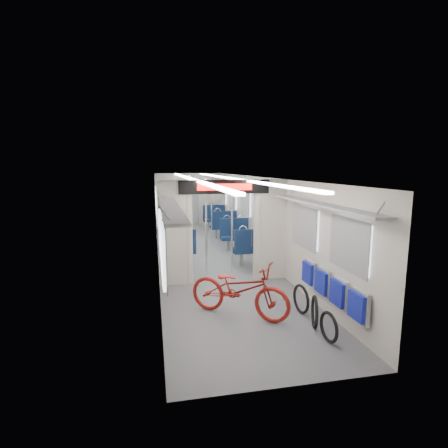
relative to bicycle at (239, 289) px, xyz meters
name	(u,v)px	position (x,y,z in m)	size (l,w,h in m)	color
carriage	(211,207)	(0.12, 3.66, 1.02)	(12.00, 12.02, 2.31)	#515456
bicycle	(239,289)	(0.00, 0.00, 0.00)	(0.64, 1.84, 0.97)	maroon
flip_bench	(330,287)	(1.47, -0.47, 0.10)	(0.12, 2.07, 0.47)	gray
bike_hoop_a	(329,329)	(1.08, -1.17, -0.27)	(0.47, 0.47, 0.05)	black
bike_hoop_b	(315,313)	(1.09, -0.69, -0.24)	(0.54, 0.54, 0.05)	black
bike_hoop_c	(301,300)	(1.11, -0.11, -0.24)	(0.53, 0.53, 0.05)	black
seat_bay_near_left	(176,239)	(-0.82, 4.18, 0.06)	(0.91, 2.08, 1.10)	#0D1D3A
seat_bay_near_right	(242,239)	(1.05, 3.89, 0.06)	(0.91, 2.08, 1.10)	#0D1D3A
seat_bay_far_left	(171,223)	(-0.82, 7.25, 0.04)	(0.88, 1.94, 1.06)	#0D1D3A
seat_bay_far_right	(219,219)	(1.05, 7.57, 0.07)	(0.93, 2.17, 1.13)	#0D1D3A
stanchion_near_left	(206,228)	(-0.20, 2.46, 0.67)	(0.05, 0.05, 2.30)	silver
stanchion_near_right	(232,227)	(0.43, 2.47, 0.67)	(0.05, 0.05, 2.30)	silver
stanchion_far_left	(190,211)	(-0.24, 5.70, 0.67)	(0.04, 0.04, 2.30)	silver
stanchion_far_right	(212,209)	(0.51, 5.98, 0.67)	(0.04, 0.04, 2.30)	silver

